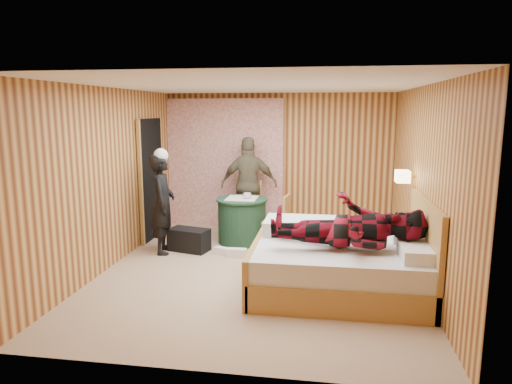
# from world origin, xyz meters

# --- Properties ---
(floor) EXTENTS (4.20, 5.00, 0.01)m
(floor) POSITION_xyz_m (0.00, 0.00, 0.00)
(floor) COLOR tan
(floor) RESTS_ON ground
(ceiling) EXTENTS (4.20, 5.00, 0.01)m
(ceiling) POSITION_xyz_m (0.00, 0.00, 2.50)
(ceiling) COLOR white
(ceiling) RESTS_ON wall_back
(wall_back) EXTENTS (4.20, 0.02, 2.50)m
(wall_back) POSITION_xyz_m (0.00, 2.50, 1.25)
(wall_back) COLOR tan
(wall_back) RESTS_ON floor
(wall_left) EXTENTS (0.02, 5.00, 2.50)m
(wall_left) POSITION_xyz_m (-2.10, 0.00, 1.25)
(wall_left) COLOR tan
(wall_left) RESTS_ON floor
(wall_right) EXTENTS (0.02, 5.00, 2.50)m
(wall_right) POSITION_xyz_m (2.10, 0.00, 1.25)
(wall_right) COLOR tan
(wall_right) RESTS_ON floor
(curtain) EXTENTS (2.20, 0.08, 2.40)m
(curtain) POSITION_xyz_m (-1.00, 2.43, 1.20)
(curtain) COLOR beige
(curtain) RESTS_ON floor
(doorway) EXTENTS (0.06, 0.90, 2.05)m
(doorway) POSITION_xyz_m (-2.06, 1.40, 1.02)
(doorway) COLOR black
(doorway) RESTS_ON floor
(wall_lamp) EXTENTS (0.26, 0.24, 0.16)m
(wall_lamp) POSITION_xyz_m (1.92, 0.45, 1.30)
(wall_lamp) COLOR gold
(wall_lamp) RESTS_ON wall_right
(bed) EXTENTS (2.13, 1.68, 1.16)m
(bed) POSITION_xyz_m (1.12, -0.48, 0.33)
(bed) COLOR tan
(bed) RESTS_ON floor
(nightstand) EXTENTS (0.42, 0.58, 0.56)m
(nightstand) POSITION_xyz_m (1.88, 0.21, 0.29)
(nightstand) COLOR tan
(nightstand) RESTS_ON floor
(round_table) EXTENTS (0.85, 0.85, 0.76)m
(round_table) POSITION_xyz_m (-0.48, 1.35, 0.38)
(round_table) COLOR #1D402B
(round_table) RESTS_ON floor
(chair_far) EXTENTS (0.45, 0.45, 0.93)m
(chair_far) POSITION_xyz_m (-0.47, 2.03, 0.54)
(chair_far) COLOR tan
(chair_far) RESTS_ON floor
(chair_near) EXTENTS (0.44, 0.44, 0.86)m
(chair_near) POSITION_xyz_m (0.19, 1.17, 0.50)
(chair_near) COLOR tan
(chair_near) RESTS_ON floor
(duffel_bag) EXTENTS (0.68, 0.47, 0.35)m
(duffel_bag) POSITION_xyz_m (-1.22, 0.76, 0.18)
(duffel_bag) COLOR black
(duffel_bag) RESTS_ON floor
(sneaker_left) EXTENTS (0.30, 0.13, 0.13)m
(sneaker_left) POSITION_xyz_m (-0.41, 0.56, 0.07)
(sneaker_left) COLOR silver
(sneaker_left) RESTS_ON floor
(sneaker_right) EXTENTS (0.27, 0.17, 0.11)m
(sneaker_right) POSITION_xyz_m (-0.66, 0.65, 0.05)
(sneaker_right) COLOR silver
(sneaker_right) RESTS_ON floor
(woman_standing) EXTENTS (0.47, 0.62, 1.54)m
(woman_standing) POSITION_xyz_m (-1.58, 0.62, 0.77)
(woman_standing) COLOR black
(woman_standing) RESTS_ON floor
(man_at_table) EXTENTS (1.06, 0.54, 1.72)m
(man_at_table) POSITION_xyz_m (-0.48, 2.06, 0.86)
(man_at_table) COLOR brown
(man_at_table) RESTS_ON floor
(man_on_bed) EXTENTS (0.86, 0.67, 1.77)m
(man_on_bed) POSITION_xyz_m (1.15, -0.71, 1.01)
(man_on_bed) COLOR maroon
(man_on_bed) RESTS_ON bed
(book_lower) EXTENTS (0.22, 0.26, 0.02)m
(book_lower) POSITION_xyz_m (1.88, 0.16, 0.57)
(book_lower) COLOR silver
(book_lower) RESTS_ON nightstand
(book_upper) EXTENTS (0.26, 0.28, 0.02)m
(book_upper) POSITION_xyz_m (1.88, 0.16, 0.59)
(book_upper) COLOR silver
(book_upper) RESTS_ON nightstand
(cup_nightstand) EXTENTS (0.13, 0.13, 0.09)m
(cup_nightstand) POSITION_xyz_m (1.88, 0.34, 0.60)
(cup_nightstand) COLOR silver
(cup_nightstand) RESTS_ON nightstand
(cup_table) EXTENTS (0.16, 0.16, 0.10)m
(cup_table) POSITION_xyz_m (-0.38, 1.30, 0.81)
(cup_table) COLOR silver
(cup_table) RESTS_ON round_table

